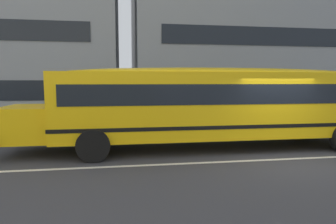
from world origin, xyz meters
TOP-DOWN VIEW (x-y plane):
  - ground_plane at (0.00, 0.00)m, footprint 400.00×400.00m
  - sidewalk_far at (0.00, 7.05)m, footprint 120.00×3.00m
  - lane_centreline at (0.00, 0.00)m, footprint 110.00×0.16m
  - school_bus at (-1.92, 1.82)m, footprint 12.92×3.06m
  - apartment_block_far_centre at (4.43, 15.03)m, footprint 17.12×13.02m

SIDE VIEW (x-z plane):
  - ground_plane at x=0.00m, z-range 0.00..0.00m
  - lane_centreline at x=0.00m, z-range 0.00..0.01m
  - sidewalk_far at x=0.00m, z-range 0.00..0.01m
  - school_bus at x=-1.92m, z-range 0.27..3.16m
  - apartment_block_far_centre at x=4.43m, z-range 0.00..16.50m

